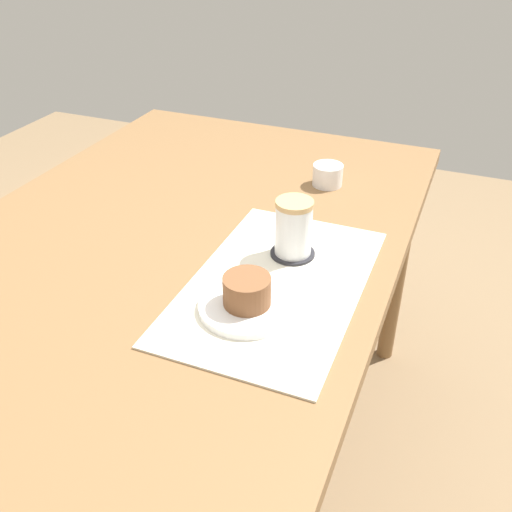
# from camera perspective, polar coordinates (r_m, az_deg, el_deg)

# --- Properties ---
(ground_plane) EXTENTS (4.40, 4.40, 0.02)m
(ground_plane) POSITION_cam_1_polar(r_m,az_deg,el_deg) (1.63, -6.43, -20.29)
(ground_plane) COLOR #846B4C
(dining_table) EXTENTS (1.36, 0.88, 0.70)m
(dining_table) POSITION_cam_1_polar(r_m,az_deg,el_deg) (1.18, -8.33, -1.02)
(dining_table) COLOR brown
(dining_table) RESTS_ON ground_plane
(placemat) EXTENTS (0.48, 0.29, 0.00)m
(placemat) POSITION_cam_1_polar(r_m,az_deg,el_deg) (1.00, 2.12, -2.77)
(placemat) COLOR silver
(placemat) RESTS_ON dining_table
(pastry_plate) EXTENTS (0.16, 0.16, 0.01)m
(pastry_plate) POSITION_cam_1_polar(r_m,az_deg,el_deg) (0.94, -0.90, -5.00)
(pastry_plate) COLOR white
(pastry_plate) RESTS_ON placemat
(pastry) EXTENTS (0.08, 0.08, 0.05)m
(pastry) POSITION_cam_1_polar(r_m,az_deg,el_deg) (0.92, -0.92, -3.48)
(pastry) COLOR brown
(pastry) RESTS_ON pastry_plate
(coffee_coaster) EXTENTS (0.08, 0.08, 0.00)m
(coffee_coaster) POSITION_cam_1_polar(r_m,az_deg,el_deg) (1.08, 3.68, 0.29)
(coffee_coaster) COLOR #232328
(coffee_coaster) RESTS_ON placemat
(coffee_mug) EXTENTS (0.10, 0.07, 0.11)m
(coffee_mug) POSITION_cam_1_polar(r_m,az_deg,el_deg) (1.05, 3.84, 2.96)
(coffee_mug) COLOR white
(coffee_mug) RESTS_ON coffee_coaster
(sugar_bowl) EXTENTS (0.07, 0.07, 0.05)m
(sugar_bowl) POSITION_cam_1_polar(r_m,az_deg,el_deg) (1.35, 7.18, 8.04)
(sugar_bowl) COLOR white
(sugar_bowl) RESTS_ON dining_table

